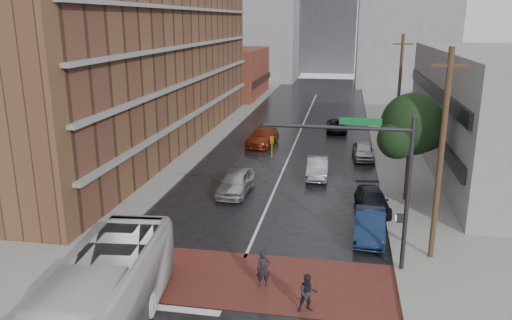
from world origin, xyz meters
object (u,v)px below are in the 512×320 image
(car_parked_near, at_px, (370,225))
(car_parked_mid, at_px, (372,201))
(pedestrian_a, at_px, (263,269))
(suv_travel, at_px, (337,126))
(transit_bus, at_px, (95,311))
(car_travel_b, at_px, (318,168))
(car_travel_a, at_px, (236,182))
(car_travel_c, at_px, (262,137))
(car_parked_far, at_px, (363,150))
(pedestrian_b, at_px, (308,293))

(car_parked_near, xyz_separation_m, car_parked_mid, (0.30, 4.05, -0.09))
(pedestrian_a, height_order, suv_travel, pedestrian_a)
(transit_bus, relative_size, car_travel_b, 2.65)
(car_travel_a, distance_m, car_parked_mid, 8.86)
(car_travel_b, bearing_deg, pedestrian_a, -95.88)
(car_parked_near, bearing_deg, car_parked_mid, 88.48)
(car_travel_a, height_order, car_travel_c, car_travel_a)
(transit_bus, distance_m, pedestrian_a, 7.27)
(car_parked_mid, bearing_deg, car_parked_near, -100.97)
(pedestrian_a, height_order, car_travel_b, pedestrian_a)
(car_travel_b, distance_m, car_travel_c, 10.56)
(car_travel_b, bearing_deg, car_travel_a, -139.34)
(car_travel_c, bearing_deg, suv_travel, 53.26)
(car_parked_near, xyz_separation_m, car_parked_far, (0.08, 15.89, -0.03))
(suv_travel, bearing_deg, pedestrian_b, -92.45)
(car_travel_c, bearing_deg, car_travel_a, -81.03)
(car_travel_b, height_order, car_parked_far, car_travel_b)
(suv_travel, relative_size, car_parked_mid, 1.01)
(car_travel_c, xyz_separation_m, car_parked_near, (8.89, -19.11, -0.04))
(car_travel_a, bearing_deg, transit_bus, -91.32)
(transit_bus, relative_size, car_travel_c, 2.15)
(car_parked_far, bearing_deg, car_parked_mid, -92.57)
(pedestrian_b, relative_size, car_travel_b, 0.37)
(transit_bus, bearing_deg, car_parked_near, 44.03)
(pedestrian_b, height_order, car_parked_mid, pedestrian_b)
(car_parked_mid, distance_m, car_parked_far, 11.85)
(pedestrian_b, distance_m, car_travel_a, 14.26)
(car_travel_b, distance_m, car_parked_near, 10.66)
(suv_travel, bearing_deg, car_travel_b, -95.52)
(car_travel_c, bearing_deg, transit_bus, -84.35)
(car_travel_b, xyz_separation_m, car_parked_far, (3.41, 5.76, -0.01))
(pedestrian_a, height_order, car_parked_far, pedestrian_a)
(car_travel_c, bearing_deg, car_parked_mid, -51.63)
(car_travel_c, xyz_separation_m, car_parked_far, (8.97, -3.21, -0.07))
(transit_bus, distance_m, car_travel_c, 30.33)
(pedestrian_b, bearing_deg, car_parked_far, 66.84)
(transit_bus, xyz_separation_m, car_travel_c, (0.70, 30.31, -0.81))
(transit_bus, relative_size, car_travel_a, 2.46)
(pedestrian_a, height_order, car_travel_c, pedestrian_a)
(pedestrian_b, bearing_deg, car_travel_b, 75.70)
(car_parked_near, bearing_deg, car_parked_far, 92.44)
(transit_bus, bearing_deg, pedestrian_b, 23.01)
(car_travel_c, relative_size, suv_travel, 1.20)
(pedestrian_b, relative_size, car_parked_mid, 0.36)
(transit_bus, height_order, car_travel_b, transit_bus)
(car_parked_mid, bearing_deg, suv_travel, 90.07)
(pedestrian_a, xyz_separation_m, car_travel_c, (-4.21, 25.00, -0.06))
(pedestrian_b, height_order, car_parked_near, pedestrian_b)
(transit_bus, bearing_deg, car_travel_b, 68.23)
(pedestrian_a, height_order, pedestrian_b, pedestrian_a)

